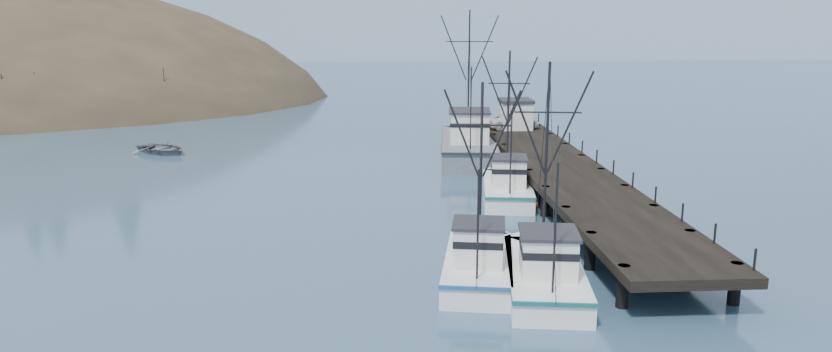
{
  "coord_description": "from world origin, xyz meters",
  "views": [
    {
      "loc": [
        0.11,
        -34.69,
        13.27
      ],
      "look_at": [
        3.11,
        12.28,
        2.5
      ],
      "focal_mm": 32.0,
      "sensor_mm": 36.0,
      "label": 1
    }
  ],
  "objects": [
    {
      "name": "trawler_mid",
      "position": [
        5.48,
        0.18,
        0.82
      ],
      "size": [
        4.73,
        10.03,
        10.05
      ],
      "color": "white",
      "rests_on": "ground"
    },
    {
      "name": "trawler_far",
      "position": [
        9.8,
        15.75,
        0.82
      ],
      "size": [
        4.47,
        10.34,
        10.65
      ],
      "color": "white",
      "rests_on": "ground"
    },
    {
      "name": "distant_ridge_far",
      "position": [
        -40.0,
        185.0,
        0.0
      ],
      "size": [
        180.0,
        25.0,
        18.0
      ],
      "primitive_type": "cube",
      "color": "silver",
      "rests_on": "ground"
    },
    {
      "name": "motorboat",
      "position": [
        -19.13,
        34.23,
        0.0
      ],
      "size": [
        6.87,
        6.55,
        1.16
      ],
      "primitive_type": "imported",
      "rotation": [
        0.0,
        0.0,
        0.93
      ],
      "color": "slate",
      "rests_on": "ground"
    },
    {
      "name": "pier",
      "position": [
        14.0,
        16.0,
        1.69
      ],
      "size": [
        6.0,
        44.0,
        2.0
      ],
      "color": "black",
      "rests_on": "ground"
    },
    {
      "name": "work_vessel",
      "position": [
        8.99,
        30.52,
        1.23
      ],
      "size": [
        6.2,
        16.15,
        13.38
      ],
      "color": "slate",
      "rests_on": "ground"
    },
    {
      "name": "pickup_truck",
      "position": [
        13.76,
        34.0,
        2.69
      ],
      "size": [
        5.26,
        2.99,
        1.38
      ],
      "primitive_type": "imported",
      "rotation": [
        0.0,
        0.0,
        1.71
      ],
      "color": "silver",
      "rests_on": "pier"
    },
    {
      "name": "pier_shed",
      "position": [
        13.91,
        34.0,
        3.42
      ],
      "size": [
        3.0,
        3.2,
        2.8
      ],
      "color": "silver",
      "rests_on": "pier"
    },
    {
      "name": "moored_sailboats",
      "position": [
        -35.42,
        54.91,
        0.33
      ],
      "size": [
        19.7,
        18.55,
        6.35
      ],
      "color": "white",
      "rests_on": "ground"
    },
    {
      "name": "trawler_near",
      "position": [
        8.43,
        -1.34,
        0.82
      ],
      "size": [
        4.83,
        11.01,
        11.13
      ],
      "color": "white",
      "rests_on": "ground"
    },
    {
      "name": "distant_ridge",
      "position": [
        10.0,
        170.0,
        0.0
      ],
      "size": [
        360.0,
        40.0,
        26.0
      ],
      "primitive_type": "cube",
      "color": "#9EB2C6",
      "rests_on": "ground"
    },
    {
      "name": "ground",
      "position": [
        0.0,
        0.0,
        0.0
      ],
      "size": [
        400.0,
        400.0,
        0.0
      ],
      "primitive_type": "plane",
      "color": "#31506C",
      "rests_on": "ground"
    }
  ]
}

